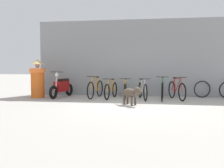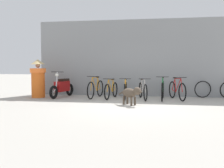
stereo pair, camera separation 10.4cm
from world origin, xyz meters
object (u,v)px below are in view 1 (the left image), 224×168
(bicycle_3, at_px, (143,91))
(motorcycle, at_px, (62,87))
(bicycle_0, at_px, (95,89))
(stray_dog, at_px, (131,93))
(bicycle_1, at_px, (111,90))
(bicycle_5, at_px, (177,90))
(bicycle_4, at_px, (162,90))
(person_in_robes, at_px, (38,78))
(spare_tire_right, at_px, (202,89))
(bicycle_2, at_px, (125,90))

(bicycle_3, bearing_deg, motorcycle, -105.80)
(bicycle_0, relative_size, bicycle_3, 1.03)
(stray_dog, bearing_deg, motorcycle, -170.02)
(bicycle_1, distance_m, motorcycle, 2.13)
(bicycle_0, height_order, bicycle_5, bicycle_0)
(bicycle_0, distance_m, bicycle_4, 2.73)
(bicycle_1, height_order, bicycle_5, bicycle_5)
(person_in_robes, bearing_deg, stray_dog, -162.91)
(bicycle_0, relative_size, person_in_robes, 1.08)
(bicycle_4, height_order, person_in_robes, person_in_robes)
(bicycle_0, bearing_deg, spare_tire_right, 108.96)
(motorcycle, height_order, person_in_robes, person_in_robes)
(motorcycle, xyz_separation_m, spare_tire_right, (5.85, 0.81, -0.07))
(motorcycle, relative_size, person_in_robes, 1.13)
(bicycle_2, relative_size, bicycle_5, 1.03)
(bicycle_5, distance_m, motorcycle, 4.75)
(bicycle_1, xyz_separation_m, bicycle_5, (2.62, 0.04, 0.03))
(person_in_robes, relative_size, spare_tire_right, 2.26)
(bicycle_4, height_order, spare_tire_right, bicycle_4)
(bicycle_2, distance_m, spare_tire_right, 3.25)
(person_in_robes, bearing_deg, bicycle_3, -141.22)
(stray_dog, bearing_deg, bicycle_5, 86.20)
(bicycle_1, xyz_separation_m, spare_tire_right, (3.73, 0.87, 0.02))
(stray_dog, bearing_deg, spare_tire_right, 82.47)
(bicycle_1, distance_m, bicycle_4, 2.06)
(bicycle_0, xyz_separation_m, motorcycle, (-1.46, -0.02, 0.05))
(bicycle_5, xyz_separation_m, spare_tire_right, (1.11, 0.82, -0.02))
(bicycle_1, relative_size, motorcycle, 0.93)
(bicycle_0, bearing_deg, bicycle_1, 92.43)
(bicycle_5, height_order, stray_dog, bicycle_5)
(bicycle_1, bearing_deg, spare_tire_right, 111.17)
(bicycle_0, relative_size, bicycle_2, 1.00)
(bicycle_3, bearing_deg, person_in_robes, -102.08)
(bicycle_2, height_order, bicycle_3, bicycle_3)
(bicycle_0, distance_m, bicycle_1, 0.67)
(bicycle_2, xyz_separation_m, motorcycle, (-2.70, -0.02, 0.08))
(person_in_robes, bearing_deg, bicycle_2, -138.44)
(motorcycle, bearing_deg, bicycle_5, 101.03)
(bicycle_2, relative_size, person_in_robes, 1.08)
(bicycle_4, relative_size, person_in_robes, 1.13)
(bicycle_5, xyz_separation_m, person_in_robes, (-5.71, -0.23, 0.45))
(bicycle_1, relative_size, spare_tire_right, 2.37)
(bicycle_0, height_order, person_in_robes, person_in_robes)
(bicycle_3, xyz_separation_m, spare_tire_right, (2.44, 0.95, 0.01))
(stray_dog, distance_m, person_in_robes, 4.36)
(stray_dog, relative_size, spare_tire_right, 1.27)
(bicycle_0, height_order, stray_dog, bicycle_0)
(motorcycle, bearing_deg, spare_tire_right, 109.03)
(spare_tire_right, bearing_deg, bicycle_0, -169.79)
(bicycle_0, height_order, bicycle_4, bicycle_4)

